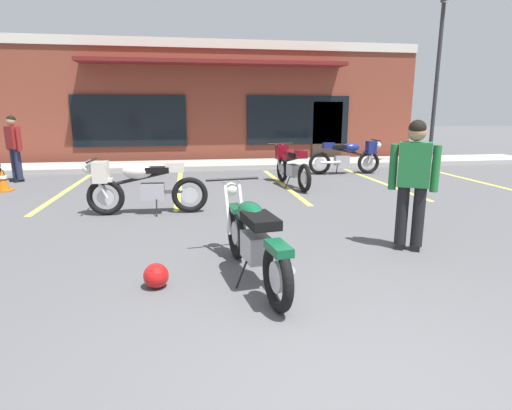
{
  "coord_description": "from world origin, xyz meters",
  "views": [
    {
      "loc": [
        -1.01,
        -2.15,
        1.78
      ],
      "look_at": [
        -0.15,
        3.16,
        0.55
      ],
      "focal_mm": 28.99,
      "sensor_mm": 36.0,
      "label": 1
    }
  ],
  "objects_px": {
    "motorcycle_foreground_classic": "(253,238)",
    "helmet_on_pavement": "(156,276)",
    "person_by_back_row": "(14,144)",
    "traffic_cone": "(3,180)",
    "motorcycle_black_cruiser": "(141,184)",
    "person_in_shorts_foreground": "(413,178)",
    "motorcycle_red_sportbike": "(291,164)",
    "motorcycle_silver_naked": "(349,156)",
    "parking_lot_lamp_post": "(441,60)"
  },
  "relations": [
    {
      "from": "motorcycle_red_sportbike",
      "to": "helmet_on_pavement",
      "type": "bearing_deg",
      "value": -116.78
    },
    {
      "from": "traffic_cone",
      "to": "parking_lot_lamp_post",
      "type": "distance_m",
      "value": 12.46
    },
    {
      "from": "motorcycle_silver_naked",
      "to": "parking_lot_lamp_post",
      "type": "distance_m",
      "value": 4.35
    },
    {
      "from": "motorcycle_red_sportbike",
      "to": "person_by_back_row",
      "type": "distance_m",
      "value": 7.02
    },
    {
      "from": "motorcycle_red_sportbike",
      "to": "motorcycle_black_cruiser",
      "type": "distance_m",
      "value": 4.0
    },
    {
      "from": "person_in_shorts_foreground",
      "to": "helmet_on_pavement",
      "type": "height_order",
      "value": "person_in_shorts_foreground"
    },
    {
      "from": "person_by_back_row",
      "to": "traffic_cone",
      "type": "xyz_separation_m",
      "value": [
        0.2,
        -1.38,
        -0.69
      ]
    },
    {
      "from": "helmet_on_pavement",
      "to": "parking_lot_lamp_post",
      "type": "height_order",
      "value": "parking_lot_lamp_post"
    },
    {
      "from": "motorcycle_foreground_classic",
      "to": "motorcycle_silver_naked",
      "type": "xyz_separation_m",
      "value": [
        3.87,
        7.1,
        0.07
      ]
    },
    {
      "from": "motorcycle_red_sportbike",
      "to": "person_by_back_row",
      "type": "xyz_separation_m",
      "value": [
        -6.78,
        1.75,
        0.42
      ]
    },
    {
      "from": "helmet_on_pavement",
      "to": "traffic_cone",
      "type": "relative_size",
      "value": 0.49
    },
    {
      "from": "motorcycle_foreground_classic",
      "to": "person_by_back_row",
      "type": "height_order",
      "value": "person_by_back_row"
    },
    {
      "from": "motorcycle_foreground_classic",
      "to": "motorcycle_black_cruiser",
      "type": "height_order",
      "value": "same"
    },
    {
      "from": "motorcycle_black_cruiser",
      "to": "parking_lot_lamp_post",
      "type": "distance_m",
      "value": 10.24
    },
    {
      "from": "motorcycle_foreground_classic",
      "to": "motorcycle_red_sportbike",
      "type": "xyz_separation_m",
      "value": [
        1.78,
        5.49,
        0.07
      ]
    },
    {
      "from": "motorcycle_silver_naked",
      "to": "person_by_back_row",
      "type": "distance_m",
      "value": 8.89
    },
    {
      "from": "motorcycle_foreground_classic",
      "to": "helmet_on_pavement",
      "type": "distance_m",
      "value": 1.07
    },
    {
      "from": "person_by_back_row",
      "to": "parking_lot_lamp_post",
      "type": "xyz_separation_m",
      "value": [
        12.08,
        0.83,
        2.35
      ]
    },
    {
      "from": "motorcycle_black_cruiser",
      "to": "helmet_on_pavement",
      "type": "distance_m",
      "value": 3.29
    },
    {
      "from": "motorcycle_black_cruiser",
      "to": "traffic_cone",
      "type": "relative_size",
      "value": 3.98
    },
    {
      "from": "motorcycle_black_cruiser",
      "to": "person_in_shorts_foreground",
      "type": "height_order",
      "value": "person_in_shorts_foreground"
    },
    {
      "from": "motorcycle_red_sportbike",
      "to": "traffic_cone",
      "type": "distance_m",
      "value": 6.6
    },
    {
      "from": "traffic_cone",
      "to": "parking_lot_lamp_post",
      "type": "height_order",
      "value": "parking_lot_lamp_post"
    },
    {
      "from": "motorcycle_red_sportbike",
      "to": "motorcycle_silver_naked",
      "type": "height_order",
      "value": "same"
    },
    {
      "from": "motorcycle_foreground_classic",
      "to": "helmet_on_pavement",
      "type": "relative_size",
      "value": 8.09
    },
    {
      "from": "person_by_back_row",
      "to": "traffic_cone",
      "type": "relative_size",
      "value": 3.16
    },
    {
      "from": "person_in_shorts_foreground",
      "to": "traffic_cone",
      "type": "height_order",
      "value": "person_in_shorts_foreground"
    },
    {
      "from": "helmet_on_pavement",
      "to": "motorcycle_red_sportbike",
      "type": "bearing_deg",
      "value": 63.22
    },
    {
      "from": "motorcycle_silver_naked",
      "to": "person_in_shorts_foreground",
      "type": "bearing_deg",
      "value": -104.93
    },
    {
      "from": "helmet_on_pavement",
      "to": "parking_lot_lamp_post",
      "type": "relative_size",
      "value": 0.05
    },
    {
      "from": "motorcycle_foreground_classic",
      "to": "traffic_cone",
      "type": "relative_size",
      "value": 3.97
    },
    {
      "from": "motorcycle_foreground_classic",
      "to": "helmet_on_pavement",
      "type": "bearing_deg",
      "value": -176.91
    },
    {
      "from": "person_in_shorts_foreground",
      "to": "helmet_on_pavement",
      "type": "relative_size",
      "value": 6.44
    },
    {
      "from": "motorcycle_silver_naked",
      "to": "traffic_cone",
      "type": "xyz_separation_m",
      "value": [
        -8.68,
        -1.25,
        -0.27
      ]
    },
    {
      "from": "motorcycle_red_sportbike",
      "to": "traffic_cone",
      "type": "bearing_deg",
      "value": 176.83
    },
    {
      "from": "motorcycle_foreground_classic",
      "to": "motorcycle_black_cruiser",
      "type": "relative_size",
      "value": 1.0
    },
    {
      "from": "person_in_shorts_foreground",
      "to": "parking_lot_lamp_post",
      "type": "distance_m",
      "value": 9.22
    },
    {
      "from": "motorcycle_silver_naked",
      "to": "person_in_shorts_foreground",
      "type": "height_order",
      "value": "person_in_shorts_foreground"
    },
    {
      "from": "motorcycle_black_cruiser",
      "to": "traffic_cone",
      "type": "distance_m",
      "value": 4.27
    },
    {
      "from": "motorcycle_black_cruiser",
      "to": "person_by_back_row",
      "type": "xyz_separation_m",
      "value": [
        -3.52,
        4.06,
        0.42
      ]
    },
    {
      "from": "motorcycle_red_sportbike",
      "to": "person_in_shorts_foreground",
      "type": "height_order",
      "value": "person_in_shorts_foreground"
    },
    {
      "from": "motorcycle_black_cruiser",
      "to": "motorcycle_foreground_classic",
      "type": "bearing_deg",
      "value": -64.98
    },
    {
      "from": "motorcycle_red_sportbike",
      "to": "traffic_cone",
      "type": "xyz_separation_m",
      "value": [
        -6.58,
        0.36,
        -0.27
      ]
    },
    {
      "from": "person_in_shorts_foreground",
      "to": "person_by_back_row",
      "type": "height_order",
      "value": "same"
    },
    {
      "from": "motorcycle_red_sportbike",
      "to": "traffic_cone",
      "type": "height_order",
      "value": "motorcycle_red_sportbike"
    },
    {
      "from": "motorcycle_silver_naked",
      "to": "parking_lot_lamp_post",
      "type": "xyz_separation_m",
      "value": [
        3.2,
        0.97,
        2.77
      ]
    },
    {
      "from": "motorcycle_foreground_classic",
      "to": "motorcycle_silver_naked",
      "type": "relative_size",
      "value": 1.0
    },
    {
      "from": "motorcycle_foreground_classic",
      "to": "parking_lot_lamp_post",
      "type": "relative_size",
      "value": 0.41
    },
    {
      "from": "motorcycle_foreground_classic",
      "to": "parking_lot_lamp_post",
      "type": "height_order",
      "value": "parking_lot_lamp_post"
    },
    {
      "from": "motorcycle_black_cruiser",
      "to": "helmet_on_pavement",
      "type": "xyz_separation_m",
      "value": [
        0.46,
        -3.24,
        -0.4
      ]
    }
  ]
}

